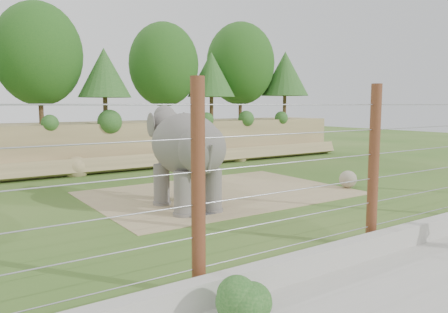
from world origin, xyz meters
TOP-DOWN VIEW (x-y plane):
  - ground at (0.00, 0.00)m, footprint 90.00×90.00m
  - back_embankment at (0.59, 12.68)m, footprint 30.00×5.52m
  - dirt_patch at (0.50, 3.00)m, footprint 10.00×7.00m
  - drain_grate at (-1.91, 0.58)m, footprint 1.00×0.60m
  - elephant at (-1.86, 1.52)m, footprint 2.13×4.31m
  - stone_ball at (5.50, 0.82)m, footprint 0.73×0.73m
  - retaining_wall at (0.00, -5.00)m, footprint 26.00×0.35m
  - barrier_fence at (0.00, -4.50)m, footprint 20.26×0.26m
  - walkway_shrub at (-5.05, -5.80)m, footprint 0.80×0.80m

SIDE VIEW (x-z plane):
  - ground at x=0.00m, z-range 0.00..0.00m
  - dirt_patch at x=0.50m, z-range 0.00..0.02m
  - drain_grate at x=-1.91m, z-range 0.02..0.05m
  - retaining_wall at x=0.00m, z-range 0.00..0.50m
  - stone_ball at x=5.50m, z-range 0.02..0.75m
  - walkway_shrub at x=-5.05m, z-range 0.01..0.81m
  - elephant at x=-1.86m, z-range 0.00..3.38m
  - barrier_fence at x=0.00m, z-range 0.00..4.00m
  - back_embankment at x=0.59m, z-range -0.42..8.35m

